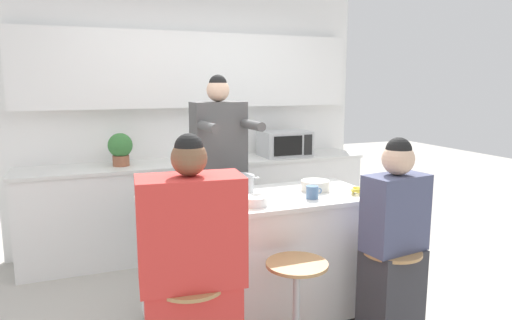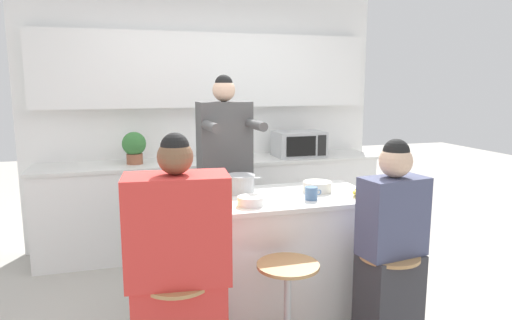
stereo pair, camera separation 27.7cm
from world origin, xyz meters
name	(u,v)px [view 1 (the left image)]	position (x,y,z in m)	size (l,w,h in m)	color
ground_plane	(260,319)	(0.00, 0.00, 0.00)	(16.00, 16.00, 0.00)	#B2ADA3
wall_back	(193,98)	(0.00, 1.85, 1.54)	(3.73, 0.22, 2.70)	white
back_counter	(202,205)	(0.00, 1.56, 0.46)	(3.46, 0.59, 0.92)	white
kitchen_island	(260,259)	(0.00, 0.00, 0.46)	(1.63, 0.72, 0.92)	black
bar_stool_center	(296,310)	(0.00, -0.58, 0.36)	(0.38, 0.38, 0.65)	tan
bar_stool_rightmost	(390,294)	(0.65, -0.62, 0.36)	(0.38, 0.38, 0.65)	tan
person_cooking	(220,185)	(-0.09, 0.64, 0.87)	(0.45, 0.57, 1.76)	#383842
person_wrapped_blanket	(192,279)	(-0.64, -0.62, 0.68)	(0.57, 0.34, 1.45)	red
person_seated_near	(393,253)	(0.66, -0.62, 0.63)	(0.43, 0.31, 1.37)	#333338
cooking_pot	(239,184)	(-0.09, 0.16, 0.98)	(0.31, 0.22, 0.13)	#B7BABC
fruit_bowl	(254,201)	(-0.12, -0.19, 0.94)	(0.17, 0.17, 0.06)	white
mixing_bowl_steel	(315,185)	(0.46, 0.03, 0.95)	(0.21, 0.21, 0.07)	silver
coffee_cup_near	(312,192)	(0.32, -0.17, 0.96)	(0.12, 0.09, 0.09)	#4C7099
banana_bunch	(358,190)	(0.69, -0.18, 0.94)	(0.17, 0.12, 0.06)	yellow
juice_carton	(231,195)	(-0.28, -0.21, 1.00)	(0.07, 0.07, 0.19)	gold
microwave	(285,143)	(0.92, 1.53, 1.06)	(0.52, 0.37, 0.27)	#B2B5B7
potted_plant	(120,148)	(-0.78, 1.56, 1.10)	(0.23, 0.23, 0.31)	#93563D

